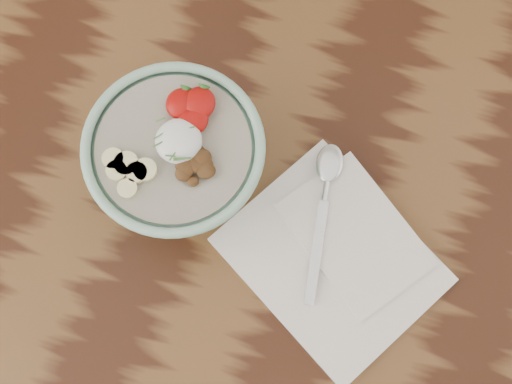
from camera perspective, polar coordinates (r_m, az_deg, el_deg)
table at (r=97.62cm, az=5.72°, el=-2.47°), size 160.00×90.00×75.00cm
breakfast_bowl at (r=82.99cm, az=-6.31°, el=2.67°), size 20.49×20.49×13.48cm
napkin at (r=86.77cm, az=6.48°, el=-4.98°), size 30.20×28.63×1.46cm
spoon at (r=87.25cm, az=5.67°, el=0.56°), size 5.02×20.18×1.05cm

